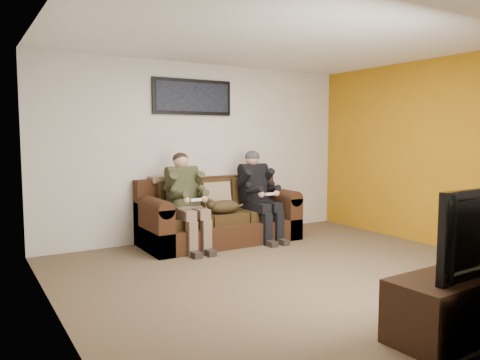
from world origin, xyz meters
TOP-DOWN VIEW (x-y plane):
  - floor at (0.00, 0.00)m, footprint 5.00×5.00m
  - ceiling at (0.00, 0.00)m, footprint 5.00×5.00m
  - wall_back at (0.00, 2.25)m, footprint 5.00×0.00m
  - wall_left at (-2.50, 0.00)m, footprint 0.00×4.50m
  - wall_right at (2.50, 0.00)m, footprint 0.00×4.50m
  - accent_wall_right at (2.49, 0.00)m, footprint 0.00×4.50m
  - sofa at (0.03, 1.83)m, footprint 2.25×0.97m
  - throw_pillow at (0.03, 1.87)m, footprint 0.43×0.21m
  - throw_blanket at (-0.66, 2.11)m, footprint 0.46×0.23m
  - person_left at (-0.55, 1.64)m, footprint 0.51×0.87m
  - person_right at (0.61, 1.64)m, footprint 0.51×0.86m
  - cat at (-0.03, 1.57)m, footprint 0.66×0.26m
  - framed_poster at (-0.17, 2.22)m, footprint 1.25×0.05m
  - tv_stand at (0.24, -1.95)m, footprint 1.55×0.55m
  - television at (0.24, -1.95)m, footprint 1.17×0.20m

SIDE VIEW (x-z plane):
  - floor at x=0.00m, z-range 0.00..0.00m
  - tv_stand at x=0.24m, z-range 0.00..0.48m
  - sofa at x=0.03m, z-range -0.11..0.81m
  - cat at x=-0.03m, z-range 0.43..0.67m
  - throw_pillow at x=0.03m, z-range 0.44..0.87m
  - person_left at x=-0.55m, z-range 0.08..1.39m
  - person_right at x=0.61m, z-range 0.08..1.40m
  - television at x=0.24m, z-range 0.48..1.15m
  - throw_blanket at x=-0.66m, z-range 0.88..0.96m
  - wall_back at x=0.00m, z-range -1.20..3.80m
  - wall_left at x=-2.50m, z-range -0.95..3.55m
  - wall_right at x=2.50m, z-range -0.95..3.55m
  - accent_wall_right at x=2.49m, z-range -0.95..3.55m
  - framed_poster at x=-0.17m, z-range 1.84..2.36m
  - ceiling at x=0.00m, z-range 2.60..2.60m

